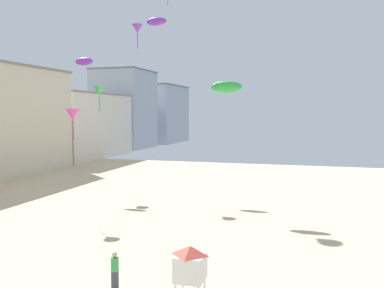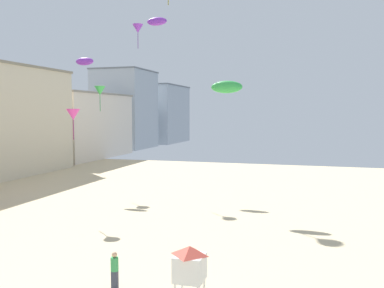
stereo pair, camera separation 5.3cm
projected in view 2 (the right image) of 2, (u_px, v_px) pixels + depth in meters
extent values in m
cube|color=silver|center=(74.00, 126.00, 72.54)|extent=(12.47, 19.89, 10.67)
cube|color=gray|center=(74.00, 94.00, 72.14)|extent=(12.72, 20.28, 0.30)
cube|color=#ADB7C1|center=(125.00, 110.00, 91.42)|extent=(10.38, 12.84, 16.50)
cube|color=slate|center=(125.00, 71.00, 90.80)|extent=(10.59, 13.10, 0.30)
cube|color=#ADB7C1|center=(157.00, 115.00, 109.57)|extent=(12.23, 17.71, 14.37)
cube|color=slate|center=(157.00, 86.00, 109.03)|extent=(12.47, 18.07, 0.30)
cube|color=#383D4C|center=(115.00, 280.00, 18.30)|extent=(0.28, 0.18, 0.80)
cylinder|color=#389951|center=(115.00, 264.00, 18.25)|extent=(0.34, 0.34, 0.60)
sphere|color=tan|center=(114.00, 255.00, 18.22)|extent=(0.24, 0.24, 0.24)
cube|color=white|center=(190.00, 268.00, 16.18)|extent=(1.10, 1.10, 1.00)
pyramid|color=#D14C3D|center=(190.00, 250.00, 16.13)|extent=(1.10, 1.10, 0.35)
ellipsoid|color=purple|center=(85.00, 61.00, 42.07)|extent=(1.97, 0.55, 0.77)
ellipsoid|color=purple|center=(157.00, 21.00, 44.80)|extent=(2.24, 0.62, 0.87)
cone|color=purple|center=(138.00, 29.00, 41.93)|extent=(1.05, 1.05, 0.86)
cylinder|color=#63278B|center=(138.00, 41.00, 42.02)|extent=(0.06, 0.06, 1.52)
ellipsoid|color=green|center=(227.00, 87.00, 33.67)|extent=(2.54, 0.71, 0.99)
cone|color=#DB3D9E|center=(73.00, 114.00, 31.01)|extent=(1.01, 1.01, 0.82)
cylinder|color=#992A6E|center=(73.00, 130.00, 31.09)|extent=(0.05, 0.05, 1.47)
cone|color=green|center=(100.00, 91.00, 41.21)|extent=(1.08, 1.08, 0.88)
cylinder|color=#277C35|center=(100.00, 103.00, 41.30)|extent=(0.06, 0.06, 1.57)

